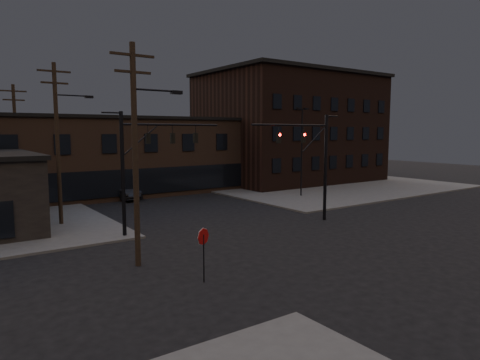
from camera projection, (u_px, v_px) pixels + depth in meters
name	position (u px, v px, depth m)	size (l,w,h in m)	color
ground	(303.00, 245.00, 25.44)	(140.00, 140.00, 0.00)	black
sidewalk_ne	(309.00, 183.00, 55.89)	(30.00, 30.00, 0.15)	#474744
building_row	(129.00, 156.00, 47.72)	(40.00, 12.00, 8.00)	#483226
building_right	(289.00, 130.00, 58.36)	(22.00, 16.00, 14.00)	black
traffic_signal_near	(315.00, 156.00, 31.60)	(7.12, 0.24, 8.00)	black
traffic_signal_far	(142.00, 159.00, 27.52)	(7.12, 0.24, 8.00)	black
stop_sign	(203.00, 242.00, 19.04)	(0.72, 0.33, 2.48)	black
utility_pole_near	(136.00, 150.00, 21.00)	(3.70, 0.28, 11.00)	black
utility_pole_mid	(58.00, 140.00, 30.14)	(3.70, 0.28, 11.50)	black
utility_pole_far	(16.00, 142.00, 39.31)	(2.20, 0.28, 11.00)	black
lot_light_a	(302.00, 144.00, 43.63)	(1.50, 0.28, 9.14)	black
lot_light_b	(310.00, 142.00, 51.12)	(1.50, 0.28, 9.14)	black
parked_car_lot_a	(288.00, 182.00, 50.09)	(1.59, 3.96, 1.35)	black
parked_car_lot_b	(252.00, 180.00, 51.80)	(1.89, 4.65, 1.35)	#AAAAAC
car_crossing	(123.00, 191.00, 42.50)	(1.71, 4.90, 1.62)	black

